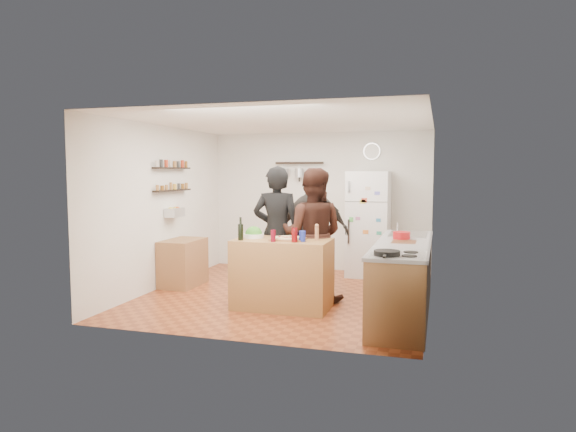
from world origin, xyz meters
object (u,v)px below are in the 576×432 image
(wall_clock, at_px, (372,151))
(side_table, at_px, (183,263))
(pepper_mill, at_px, (317,234))
(fridge, at_px, (368,224))
(person_back, at_px, (314,231))
(wine_bottle, at_px, (241,232))
(salad_bowl, at_px, (254,236))
(person_center, at_px, (312,235))
(skillet, at_px, (387,253))
(red_bowl, at_px, (402,235))
(prep_island, at_px, (283,274))
(counter_run, at_px, (403,279))
(salt_canister, at_px, (302,236))
(person_left, at_px, (277,232))

(wall_clock, xyz_separation_m, side_table, (-2.69, -1.93, -1.78))
(pepper_mill, bearing_deg, fridge, 81.67)
(pepper_mill, relative_size, person_back, 0.09)
(wine_bottle, bearing_deg, person_back, 64.07)
(person_back, bearing_deg, fridge, -115.69)
(salad_bowl, height_order, person_center, person_center)
(skillet, height_order, wall_clock, wall_clock)
(skillet, distance_m, fridge, 3.45)
(pepper_mill, distance_m, fridge, 2.40)
(salad_bowl, bearing_deg, side_table, 152.59)
(wine_bottle, xyz_separation_m, person_center, (0.78, 0.71, -0.09))
(salad_bowl, bearing_deg, red_bowl, 11.17)
(prep_island, bearing_deg, red_bowl, 15.98)
(counter_run, height_order, side_table, counter_run)
(prep_island, distance_m, wall_clock, 3.33)
(salt_canister, xyz_separation_m, side_table, (-2.19, 0.93, -0.61))
(salad_bowl, height_order, counter_run, salad_bowl)
(pepper_mill, distance_m, counter_run, 1.23)
(red_bowl, bearing_deg, salad_bowl, -168.83)
(person_center, bearing_deg, prep_island, 56.12)
(wine_bottle, xyz_separation_m, fridge, (1.30, 2.64, -0.12))
(skillet, relative_size, wall_clock, 0.91)
(prep_island, xyz_separation_m, person_back, (0.15, 1.12, 0.45))
(skillet, bearing_deg, side_table, 151.86)
(wine_bottle, xyz_separation_m, skillet, (1.95, -0.75, -0.07))
(pepper_mill, bearing_deg, person_center, 110.93)
(prep_island, relative_size, counter_run, 0.48)
(side_table, bearing_deg, red_bowl, -6.48)
(wine_bottle, bearing_deg, pepper_mill, 15.87)
(salt_canister, bearing_deg, salad_bowl, 166.72)
(pepper_mill, xyz_separation_m, person_left, (-0.68, 0.44, -0.06))
(counter_run, bearing_deg, wine_bottle, -170.60)
(pepper_mill, relative_size, red_bowl, 0.75)
(salad_bowl, distance_m, counter_run, 2.03)
(prep_island, height_order, person_back, person_back)
(salt_canister, distance_m, red_bowl, 1.32)
(salt_canister, bearing_deg, skillet, -36.63)
(person_left, distance_m, fridge, 2.19)
(person_center, bearing_deg, fridge, -109.10)
(person_center, relative_size, red_bowl, 8.26)
(person_left, height_order, person_center, person_left)
(prep_island, xyz_separation_m, red_bowl, (1.50, 0.43, 0.51))
(salad_bowl, xyz_separation_m, wine_bottle, (-0.08, -0.27, 0.08))
(wine_bottle, distance_m, red_bowl, 2.10)
(wall_clock, bearing_deg, fridge, -90.00)
(skillet, relative_size, side_table, 0.34)
(person_back, xyz_separation_m, fridge, (0.65, 1.30, -0.00))
(prep_island, relative_size, wall_clock, 4.17)
(prep_island, bearing_deg, wall_clock, 73.83)
(person_center, height_order, wall_clock, wall_clock)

